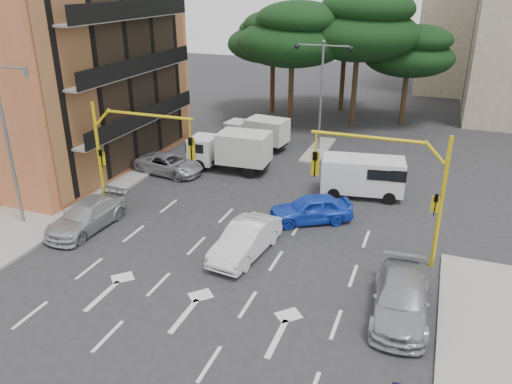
# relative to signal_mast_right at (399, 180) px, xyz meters

# --- Properties ---
(ground) EXTENTS (120.00, 120.00, 0.00)m
(ground) POSITION_rel_signal_mast_right_xyz_m (-6.80, -1.99, -3.88)
(ground) COLOR #28282B
(ground) RESTS_ON ground
(median_strip) EXTENTS (1.40, 6.00, 0.15)m
(median_strip) POSITION_rel_signal_mast_right_xyz_m (-6.80, 14.01, -3.81)
(median_strip) COLOR gray
(median_strip) RESTS_ON ground
(apartment_orange) EXTENTS (15.19, 16.15, 13.70)m
(apartment_orange) POSITION_rel_signal_mast_right_xyz_m (-24.76, 6.01, 2.97)
(apartment_orange) COLOR #C25D3D
(apartment_orange) RESTS_ON ground
(apartment_beige_far) EXTENTS (16.20, 12.15, 16.70)m
(apartment_beige_far) POSITION_rel_signal_mast_right_xyz_m (6.15, 42.01, 4.47)
(apartment_beige_far) COLOR tan
(apartment_beige_far) RESTS_ON ground
(pine_left_near) EXTENTS (9.15, 9.15, 10.23)m
(pine_left_near) POSITION_rel_signal_mast_right_xyz_m (-10.75, 19.96, 3.72)
(pine_left_near) COLOR #382616
(pine_left_near) RESTS_ON ground
(pine_center) EXTENTS (9.98, 9.98, 11.16)m
(pine_center) POSITION_rel_signal_mast_right_xyz_m (-5.75, 21.96, 4.41)
(pine_center) COLOR #382616
(pine_center) RESTS_ON ground
(pine_left_far) EXTENTS (8.32, 8.32, 9.30)m
(pine_left_far) POSITION_rel_signal_mast_right_xyz_m (-13.75, 23.96, 3.03)
(pine_left_far) COLOR #382616
(pine_left_far) RESTS_ON ground
(pine_right) EXTENTS (7.49, 7.49, 8.37)m
(pine_right) POSITION_rel_signal_mast_right_xyz_m (-1.75, 23.96, 2.33)
(pine_right) COLOR #382616
(pine_right) RESTS_ON ground
(pine_back) EXTENTS (9.15, 9.15, 10.23)m
(pine_back) POSITION_rel_signal_mast_right_xyz_m (-7.75, 26.96, 3.72)
(pine_back) COLOR #382616
(pine_back) RESTS_ON ground
(signal_mast_right) EXTENTS (5.79, 0.37, 6.00)m
(signal_mast_right) POSITION_rel_signal_mast_right_xyz_m (0.00, 0.00, 0.00)
(signal_mast_right) COLOR yellow
(signal_mast_right) RESTS_ON ground
(signal_mast_left) EXTENTS (5.79, 0.37, 6.00)m
(signal_mast_left) POSITION_rel_signal_mast_right_xyz_m (-13.61, 0.00, 0.00)
(signal_mast_left) COLOR yellow
(signal_mast_left) RESTS_ON ground
(street_lamp_left) EXTENTS (2.08, 0.20, 8.00)m
(street_lamp_left) POSITION_rel_signal_mast_right_xyz_m (-18.10, -2.99, 0.84)
(street_lamp_left) COLOR slate
(street_lamp_left) RESTS_ON sidewalk_left
(street_lamp_center) EXTENTS (4.16, 0.36, 7.77)m
(street_lamp_center) POSITION_rel_signal_mast_right_xyz_m (-6.80, 14.01, 1.54)
(street_lamp_center) COLOR slate
(street_lamp_center) RESTS_ON median_strip
(car_white_hatch) EXTENTS (2.15, 4.77, 1.52)m
(car_white_hatch) POSITION_rel_signal_mast_right_xyz_m (-6.30, -1.91, -3.12)
(car_white_hatch) COLOR silver
(car_white_hatch) RESTS_ON ground
(car_blue_compact) EXTENTS (4.58, 3.64, 1.46)m
(car_blue_compact) POSITION_rel_signal_mast_right_xyz_m (-4.36, 2.44, -3.15)
(car_blue_compact) COLOR blue
(car_blue_compact) RESTS_ON ground
(car_silver_wagon) EXTENTS (2.20, 4.95, 1.41)m
(car_silver_wagon) POSITION_rel_signal_mast_right_xyz_m (-14.80, -2.28, -3.18)
(car_silver_wagon) COLOR #AAAEB3
(car_silver_wagon) RESTS_ON ground
(car_silver_cross_a) EXTENTS (4.84, 2.66, 1.29)m
(car_silver_cross_a) POSITION_rel_signal_mast_right_xyz_m (-14.80, 6.02, -3.24)
(car_silver_cross_a) COLOR #ABADB4
(car_silver_cross_a) RESTS_ON ground
(car_silver_parked) EXTENTS (2.32, 5.10, 1.45)m
(car_silver_parked) POSITION_rel_signal_mast_right_xyz_m (0.80, -4.07, -3.16)
(car_silver_parked) COLOR #9B9DA2
(car_silver_parked) RESTS_ON ground
(van_white) EXTENTS (4.92, 2.81, 2.32)m
(van_white) POSITION_rel_signal_mast_right_xyz_m (-2.46, 6.82, -2.72)
(van_white) COLOR white
(van_white) RESTS_ON ground
(box_truck_a) EXTENTS (5.48, 2.49, 2.65)m
(box_truck_a) POSITION_rel_signal_mast_right_xyz_m (-11.30, 8.01, -2.56)
(box_truck_a) COLOR silver
(box_truck_a) RESTS_ON ground
(box_truck_b) EXTENTS (4.98, 2.57, 2.35)m
(box_truck_b) POSITION_rel_signal_mast_right_xyz_m (-11.29, 12.98, -2.71)
(box_truck_b) COLOR silver
(box_truck_b) RESTS_ON ground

